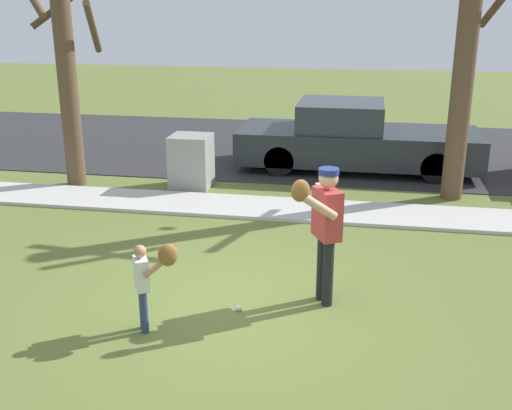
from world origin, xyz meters
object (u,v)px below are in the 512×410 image
object	(u,v)px
parked_pickup_dark	(354,139)
street_tree_near	(467,39)
person_child	(148,275)
utility_cabinet	(191,161)
baseball	(239,308)
person_adult	(324,221)
street_tree_far	(65,58)

from	to	relation	value
parked_pickup_dark	street_tree_near	bearing A→B (deg)	-43.31
person_child	utility_cabinet	bearing A→B (deg)	72.66
person_child	parked_pickup_dark	xyz separation A→B (m)	(2.05, 7.57, -0.03)
baseball	person_adult	bearing A→B (deg)	21.98
baseball	street_tree_near	distance (m)	6.65
person_adult	street_tree_far	bearing A→B (deg)	-67.58
utility_cabinet	street_tree_near	bearing A→B (deg)	1.68
person_child	baseball	distance (m)	1.28
utility_cabinet	person_adult	bearing A→B (deg)	-57.13
street_tree_far	parked_pickup_dark	size ratio (longest dim) A/B	0.91
person_child	street_tree_near	size ratio (longest dim) A/B	0.20
street_tree_near	utility_cabinet	bearing A→B (deg)	-178.32
street_tree_far	street_tree_near	bearing A→B (deg)	3.20
baseball	utility_cabinet	distance (m)	5.39
person_child	utility_cabinet	distance (m)	5.73
street_tree_near	parked_pickup_dark	world-z (taller)	street_tree_near
parked_pickup_dark	person_adult	bearing A→B (deg)	-91.66
utility_cabinet	street_tree_near	size ratio (longest dim) A/B	0.19
utility_cabinet	street_tree_far	xyz separation A→B (m)	(-2.36, -0.27, 2.01)
person_child	street_tree_near	distance (m)	7.35
person_adult	parked_pickup_dark	size ratio (longest dim) A/B	0.33
utility_cabinet	street_tree_near	distance (m)	5.61
baseball	utility_cabinet	xyz separation A→B (m)	(-1.99, 4.98, 0.49)
person_child	baseball	world-z (taller)	person_child
parked_pickup_dark	street_tree_far	bearing A→B (deg)	-158.13
person_adult	utility_cabinet	world-z (taller)	person_adult
street_tree_near	street_tree_far	xyz separation A→B (m)	(-7.42, -0.41, -0.41)
street_tree_near	street_tree_far	world-z (taller)	street_tree_near
utility_cabinet	parked_pickup_dark	xyz separation A→B (m)	(3.16, 1.95, 0.15)
person_adult	street_tree_far	size ratio (longest dim) A/B	0.36
street_tree_near	parked_pickup_dark	xyz separation A→B (m)	(-1.91, 1.80, -2.27)
utility_cabinet	baseball	bearing A→B (deg)	-68.18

